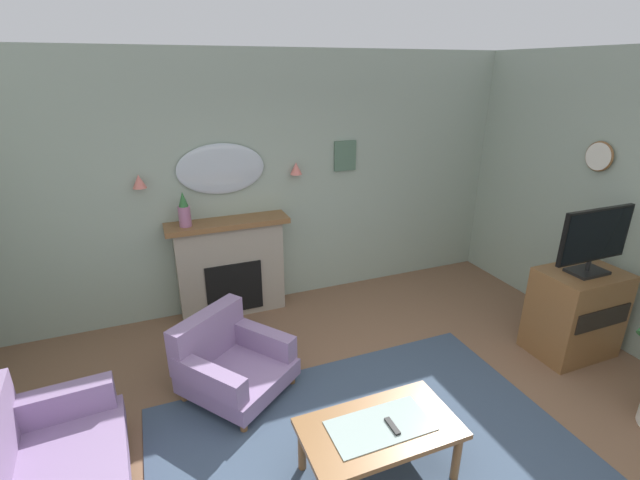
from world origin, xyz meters
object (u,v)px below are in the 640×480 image
at_px(mantel_vase_centre, 184,211).
at_px(coffee_table, 380,432).
at_px(framed_picture, 345,156).
at_px(armchair_beside_couch, 230,360).
at_px(tv_flatscreen, 595,239).
at_px(wall_sconce_left, 139,181).
at_px(tv_cabinet, 575,312).
at_px(fireplace, 231,268).
at_px(wall_clock, 599,156).
at_px(wall_sconce_right, 296,168).
at_px(tv_remote, 392,426).
at_px(wall_mirror, 221,169).

height_order(mantel_vase_centre, coffee_table, mantel_vase_centre).
bearing_deg(framed_picture, coffee_table, -109.60).
bearing_deg(armchair_beside_couch, tv_flatscreen, -12.22).
xyz_separation_m(wall_sconce_left, tv_cabinet, (3.90, -2.16, -1.21)).
relative_size(mantel_vase_centre, tv_cabinet, 0.42).
xyz_separation_m(fireplace, wall_clock, (3.56, -1.57, 1.33)).
relative_size(framed_picture, tv_cabinet, 0.40).
distance_m(wall_clock, framed_picture, 2.69).
height_order(wall_sconce_left, coffee_table, wall_sconce_left).
xyz_separation_m(coffee_table, tv_flatscreen, (2.56, 0.58, 0.86)).
xyz_separation_m(wall_sconce_left, framed_picture, (2.35, 0.06, 0.09)).
bearing_deg(mantel_vase_centre, wall_sconce_right, 5.27).
xyz_separation_m(mantel_vase_centre, tv_cabinet, (3.50, -2.04, -0.88)).
bearing_deg(tv_cabinet, wall_sconce_right, 135.59).
distance_m(wall_clock, tv_flatscreen, 0.98).
height_order(framed_picture, tv_remote, framed_picture).
xyz_separation_m(wall_sconce_right, armchair_beside_couch, (-1.15, -1.45, -1.35)).
xyz_separation_m(armchair_beside_couch, tv_cabinet, (3.36, -0.71, 0.15)).
distance_m(wall_mirror, tv_remote, 3.17).
bearing_deg(mantel_vase_centre, wall_mirror, 20.70).
height_order(fireplace, wall_sconce_left, wall_sconce_left).
relative_size(mantel_vase_centre, wall_mirror, 0.40).
distance_m(wall_clock, armchair_beside_couch, 4.19).
height_order(mantel_vase_centre, wall_sconce_left, wall_sconce_left).
distance_m(armchair_beside_couch, tv_flatscreen, 3.56).
xyz_separation_m(coffee_table, tv_cabinet, (2.56, 0.60, 0.07)).
distance_m(wall_mirror, tv_cabinet, 3.97).
xyz_separation_m(fireplace, wall_sconce_right, (0.85, 0.09, 1.09)).
xyz_separation_m(mantel_vase_centre, tv_remote, (1.02, -2.69, -0.88)).
xyz_separation_m(mantel_vase_centre, wall_sconce_right, (1.30, 0.12, 0.33)).
height_order(tv_remote, tv_cabinet, tv_cabinet).
bearing_deg(tv_flatscreen, wall_sconce_left, 150.82).
bearing_deg(mantel_vase_centre, coffee_table, -70.32).
height_order(mantel_vase_centre, wall_clock, wall_clock).
xyz_separation_m(wall_clock, armchair_beside_couch, (-3.87, 0.21, -1.59)).
distance_m(mantel_vase_centre, tv_cabinet, 4.15).
distance_m(mantel_vase_centre, wall_sconce_left, 0.53).
relative_size(armchair_beside_couch, tv_cabinet, 1.26).
relative_size(wall_sconce_right, tv_flatscreen, 0.17).
bearing_deg(tv_remote, wall_mirror, 101.20).
height_order(fireplace, wall_clock, wall_clock).
xyz_separation_m(framed_picture, armchair_beside_couch, (-1.80, -1.51, -1.44)).
bearing_deg(armchair_beside_couch, fireplace, 77.51).
xyz_separation_m(wall_sconce_right, coffee_table, (-0.36, -2.76, -1.28)).
xyz_separation_m(wall_sconce_left, armchair_beside_couch, (0.55, -1.45, -1.35)).
relative_size(wall_sconce_right, tv_remote, 0.88).
xyz_separation_m(armchair_beside_couch, tv_flatscreen, (3.36, -0.73, 0.94)).
bearing_deg(tv_flatscreen, fireplace, 145.63).
bearing_deg(fireplace, tv_remote, -78.24).
bearing_deg(mantel_vase_centre, tv_cabinet, -30.20).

